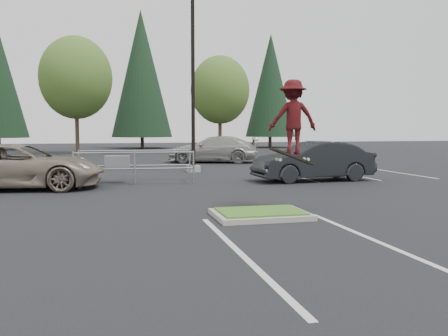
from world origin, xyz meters
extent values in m
plane|color=black|center=(0.00, 0.00, 0.00)|extent=(120.00, 120.00, 0.00)
cube|color=#9B9B91|center=(0.00, 0.00, 0.06)|extent=(2.20, 1.60, 0.12)
cube|color=#285B1D|center=(0.00, 0.00, 0.13)|extent=(1.95, 1.35, 0.05)
cube|color=beige|center=(-4.50, 9.00, 0.00)|extent=(0.12, 5.20, 0.01)
cube|color=beige|center=(-7.20, 9.00, 0.00)|extent=(0.12, 5.20, 0.01)
cube|color=beige|center=(4.50, 9.00, 0.00)|extent=(0.12, 5.20, 0.01)
cube|color=beige|center=(7.20, 9.00, 0.00)|extent=(0.12, 5.20, 0.01)
cube|color=beige|center=(9.90, 9.00, 0.00)|extent=(0.12, 5.20, 0.01)
cube|color=beige|center=(-1.35, -3.00, 0.00)|extent=(0.12, 6.00, 0.01)
cube|color=beige|center=(1.35, -3.00, 0.00)|extent=(0.12, 6.00, 0.01)
cube|color=#9B9B91|center=(0.50, 12.00, 0.15)|extent=(0.60, 0.60, 0.30)
cylinder|color=black|center=(0.50, 12.00, 5.00)|extent=(0.18, 0.18, 10.00)
cylinder|color=#38281C|center=(-6.00, 30.50, 1.75)|extent=(0.32, 0.32, 3.50)
ellipsoid|color=#3D5B21|center=(-6.00, 30.50, 6.26)|extent=(5.89, 5.89, 6.77)
sphere|color=#3D5B21|center=(-5.40, 30.20, 5.52)|extent=(3.68, 3.68, 3.68)
sphere|color=#3D5B21|center=(-6.50, 30.90, 5.70)|extent=(4.05, 4.05, 4.05)
cylinder|color=#38281C|center=(6.00, 29.80, 1.52)|extent=(0.32, 0.32, 3.04)
ellipsoid|color=#3D5B21|center=(6.00, 29.80, 5.44)|extent=(5.12, 5.12, 5.89)
sphere|color=#3D5B21|center=(6.60, 29.50, 4.80)|extent=(3.20, 3.20, 3.20)
sphere|color=#3D5B21|center=(5.50, 30.20, 4.96)|extent=(3.52, 3.52, 3.52)
cylinder|color=#38281C|center=(0.00, 40.50, 0.60)|extent=(0.36, 0.36, 1.20)
cone|color=black|center=(0.00, 40.50, 7.85)|extent=(6.38, 6.38, 13.30)
cylinder|color=#38281C|center=(14.00, 39.50, 0.60)|extent=(0.36, 0.36, 1.20)
cone|color=black|center=(14.00, 39.50, 6.85)|extent=(5.50, 5.50, 11.30)
cylinder|color=gray|center=(-4.75, 7.39, 0.63)|extent=(0.07, 0.07, 1.26)
cylinder|color=gray|center=(-4.64, 8.92, 0.63)|extent=(0.07, 0.07, 1.26)
cylinder|color=gray|center=(-2.55, 7.23, 0.63)|extent=(0.07, 0.07, 1.26)
cylinder|color=gray|center=(-2.45, 8.77, 0.63)|extent=(0.07, 0.07, 1.26)
cylinder|color=gray|center=(-0.36, 7.08, 0.63)|extent=(0.07, 0.07, 1.26)
cylinder|color=gray|center=(-0.25, 8.61, 0.63)|extent=(0.07, 0.07, 1.26)
cylinder|color=gray|center=(-2.55, 7.23, 0.60)|extent=(4.39, 0.37, 0.05)
cylinder|color=gray|center=(-2.55, 7.23, 1.21)|extent=(4.39, 0.37, 0.05)
cylinder|color=gray|center=(-2.45, 8.77, 0.60)|extent=(4.39, 0.37, 0.05)
cylinder|color=gray|center=(-2.45, 8.77, 1.21)|extent=(4.39, 0.37, 0.05)
cube|color=gray|center=(-3.16, 8.05, 0.79)|extent=(0.97, 0.64, 0.53)
cube|color=black|center=(1.20, 1.00, 1.37)|extent=(1.24, 0.47, 0.48)
cylinder|color=beige|center=(0.81, 0.87, 1.30)|extent=(0.08, 0.05, 0.08)
cylinder|color=beige|center=(0.81, 1.13, 1.30)|extent=(0.08, 0.05, 0.08)
cylinder|color=beige|center=(1.59, 0.87, 1.30)|extent=(0.08, 0.05, 0.08)
cylinder|color=beige|center=(1.59, 1.13, 1.30)|extent=(0.08, 0.05, 0.08)
imported|color=maroon|center=(1.20, 1.00, 2.39)|extent=(1.31, 0.83, 1.94)
imported|color=gray|center=(-6.50, 7.00, 0.78)|extent=(5.90, 3.22, 1.57)
imported|color=black|center=(4.50, 7.00, 0.79)|extent=(4.90, 1.92, 1.59)
imported|color=#A2A29D|center=(2.89, 18.00, 0.81)|extent=(6.01, 3.84, 1.62)
camera|label=1|loc=(-3.47, -10.59, 2.10)|focal=38.00mm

